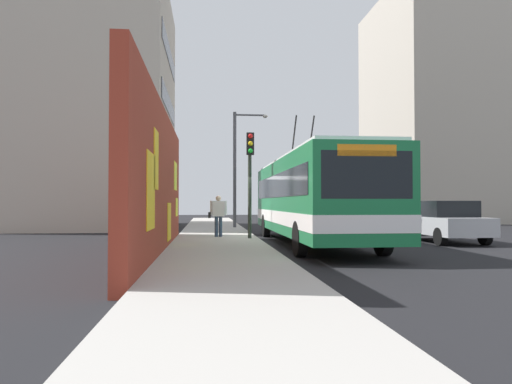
% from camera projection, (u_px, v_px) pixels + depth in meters
% --- Properties ---
extents(ground_plane, '(80.00, 80.00, 0.00)m').
position_uv_depth(ground_plane, '(257.00, 241.00, 18.50)').
color(ground_plane, black).
extents(sidewalk_slab, '(48.00, 3.20, 0.15)m').
position_uv_depth(sidewalk_slab, '(217.00, 239.00, 18.34)').
color(sidewalk_slab, '#ADA8A0').
rests_on(sidewalk_slab, ground_plane).
extents(graffiti_wall, '(12.98, 0.32, 4.23)m').
position_uv_depth(graffiti_wall, '(160.00, 182.00, 13.72)').
color(graffiti_wall, maroon).
rests_on(graffiti_wall, ground_plane).
extents(building_far_left, '(11.10, 9.66, 14.59)m').
position_uv_depth(building_far_left, '(89.00, 109.00, 28.74)').
color(building_far_left, '#B2A899').
rests_on(building_far_left, ground_plane).
extents(building_far_right, '(11.69, 10.00, 18.16)m').
position_uv_depth(building_far_right, '(441.00, 110.00, 38.12)').
color(building_far_right, '#B2A899').
rests_on(building_far_right, ground_plane).
extents(city_bus, '(11.86, 2.68, 4.91)m').
position_uv_depth(city_bus, '(312.00, 196.00, 16.95)').
color(city_bus, '#19723F').
rests_on(city_bus, ground_plane).
extents(parked_car_silver, '(4.31, 1.89, 1.58)m').
position_uv_depth(parked_car_silver, '(442.00, 220.00, 17.95)').
color(parked_car_silver, '#B7B7BC').
rests_on(parked_car_silver, ground_plane).
extents(parked_car_dark_gray, '(4.58, 1.88, 1.58)m').
position_uv_depth(parked_car_dark_gray, '(387.00, 216.00, 23.50)').
color(parked_car_dark_gray, '#38383D').
rests_on(parked_car_dark_gray, ground_plane).
extents(parked_car_black, '(4.69, 1.81, 1.58)m').
position_uv_depth(parked_car_black, '(352.00, 214.00, 29.11)').
color(parked_car_black, black).
rests_on(parked_car_black, ground_plane).
extents(pedestrian_midblock, '(0.22, 0.74, 1.65)m').
position_uv_depth(pedestrian_midblock, '(218.00, 213.00, 18.73)').
color(pedestrian_midblock, '#2D3F59').
rests_on(pedestrian_midblock, sidewalk_slab).
extents(traffic_light, '(0.49, 0.28, 4.05)m').
position_uv_depth(traffic_light, '(250.00, 167.00, 17.87)').
color(traffic_light, '#2D382D').
rests_on(traffic_light, sidewalk_slab).
extents(street_lamp, '(0.44, 1.95, 6.43)m').
position_uv_depth(street_lamp, '(239.00, 160.00, 26.13)').
color(street_lamp, '#4C4C51').
rests_on(street_lamp, sidewalk_slab).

